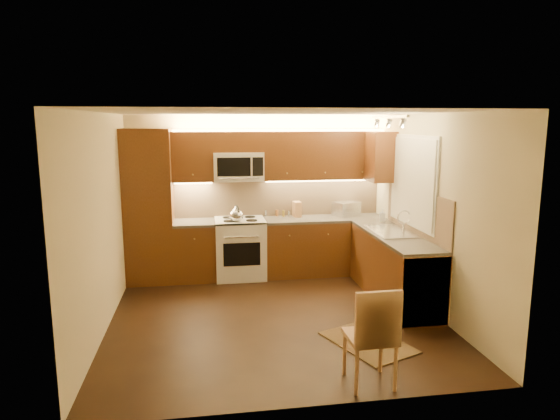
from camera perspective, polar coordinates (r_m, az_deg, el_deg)
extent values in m
cube|color=black|center=(6.29, -0.59, -12.21)|extent=(4.00, 4.00, 0.01)
cube|color=beige|center=(5.82, -0.63, 11.21)|extent=(4.00, 4.00, 0.01)
cube|color=#C7BA91|center=(7.88, -2.71, 1.80)|extent=(4.00, 0.01, 2.50)
cube|color=#C7BA91|center=(4.01, 3.55, -6.41)|extent=(4.00, 0.01, 2.50)
cube|color=#C7BA91|center=(5.98, -19.94, -1.48)|extent=(0.01, 4.00, 2.50)
cube|color=#C7BA91|center=(6.52, 17.07, -0.40)|extent=(0.01, 4.00, 2.50)
cube|color=#45260E|center=(7.60, -14.91, 0.40)|extent=(0.70, 0.60, 2.30)
cube|color=#45260E|center=(7.71, -9.77, -4.75)|extent=(0.62, 0.60, 0.86)
cube|color=#33312F|center=(7.61, -9.87, -1.47)|extent=(0.62, 0.60, 0.04)
cube|color=#45260E|center=(7.93, 5.08, -4.21)|extent=(1.92, 0.60, 0.86)
cube|color=#33312F|center=(7.84, 5.13, -1.02)|extent=(1.92, 0.60, 0.04)
cube|color=#45260E|center=(6.94, 13.03, -6.54)|extent=(0.60, 2.00, 0.86)
cube|color=#33312F|center=(6.83, 13.18, -2.92)|extent=(0.60, 2.00, 0.04)
cube|color=silver|center=(6.33, 15.40, -8.29)|extent=(0.58, 0.60, 0.84)
cube|color=tan|center=(7.93, -0.18, 1.50)|extent=(3.30, 0.02, 0.60)
cube|color=tan|center=(6.88, 15.52, -0.21)|extent=(0.02, 2.00, 0.60)
cube|color=#45260E|center=(7.60, -10.09, 6.09)|extent=(0.62, 0.35, 0.75)
cube|color=#45260E|center=(7.83, 5.03, 6.32)|extent=(1.92, 0.35, 0.75)
cube|color=#45260E|center=(7.61, -4.89, 7.87)|extent=(0.76, 0.35, 0.31)
cube|color=#45260E|center=(7.65, 11.55, 6.07)|extent=(0.35, 0.50, 0.75)
cube|color=silver|center=(6.95, 15.14, 3.25)|extent=(0.03, 1.44, 1.24)
cube|color=silver|center=(6.95, 14.98, 3.25)|extent=(0.02, 1.36, 1.16)
cube|color=silver|center=(6.60, 12.51, 10.50)|extent=(0.04, 1.20, 0.03)
cube|color=silver|center=(8.00, 7.66, 0.14)|extent=(0.46, 0.41, 0.23)
cube|color=#AB804D|center=(7.86, 1.97, 0.10)|extent=(0.12, 0.19, 0.24)
cylinder|color=silver|center=(7.89, -1.63, -0.39)|extent=(0.05, 0.05, 0.10)
cylinder|color=olive|center=(7.87, 0.40, -0.40)|extent=(0.05, 0.05, 0.10)
cylinder|color=silver|center=(7.83, 1.06, -0.45)|extent=(0.05, 0.05, 0.10)
cylinder|color=brown|center=(7.91, -0.35, -0.34)|extent=(0.05, 0.05, 0.10)
imported|color=silver|center=(7.67, 11.76, -0.54)|extent=(0.12, 0.12, 0.20)
cube|color=black|center=(5.68, 10.13, -14.84)|extent=(0.97, 1.14, 0.01)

